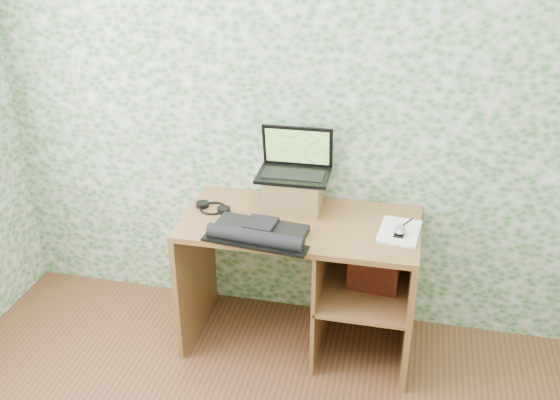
% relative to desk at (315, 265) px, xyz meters
% --- Properties ---
extents(wall_back, '(3.50, 0.00, 3.50)m').
position_rel_desk_xyz_m(wall_back, '(-0.08, 0.28, 0.82)').
color(wall_back, white).
rests_on(wall_back, ground).
extents(desk, '(1.20, 0.60, 0.75)m').
position_rel_desk_xyz_m(desk, '(0.00, 0.00, 0.00)').
color(desk, brown).
rests_on(desk, floor).
extents(riser, '(0.30, 0.25, 0.18)m').
position_rel_desk_xyz_m(riser, '(-0.14, 0.12, 0.36)').
color(riser, olive).
rests_on(riser, desk).
extents(laptop, '(0.38, 0.27, 0.25)m').
position_rel_desk_xyz_m(laptop, '(-0.14, 0.16, 0.50)').
color(laptop, black).
rests_on(laptop, riser).
extents(keyboard, '(0.52, 0.31, 0.07)m').
position_rel_desk_xyz_m(keyboard, '(-0.25, -0.23, 0.29)').
color(keyboard, black).
rests_on(keyboard, desk).
extents(headphones, '(0.20, 0.18, 0.02)m').
position_rel_desk_xyz_m(headphones, '(-0.55, 0.00, 0.28)').
color(headphones, black).
rests_on(headphones, desk).
extents(notepad, '(0.22, 0.29, 0.01)m').
position_rel_desk_xyz_m(notepad, '(0.42, -0.04, 0.28)').
color(notepad, white).
rests_on(notepad, desk).
extents(mouse, '(0.07, 0.10, 0.03)m').
position_rel_desk_xyz_m(mouse, '(0.42, -0.08, 0.30)').
color(mouse, silver).
rests_on(mouse, notepad).
extents(pen, '(0.06, 0.10, 0.01)m').
position_rel_desk_xyz_m(pen, '(0.45, 0.04, 0.28)').
color(pen, black).
rests_on(pen, notepad).
extents(red_box, '(0.26, 0.10, 0.31)m').
position_rel_desk_xyz_m(red_box, '(0.31, -0.03, 0.06)').
color(red_box, maroon).
rests_on(red_box, desk).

